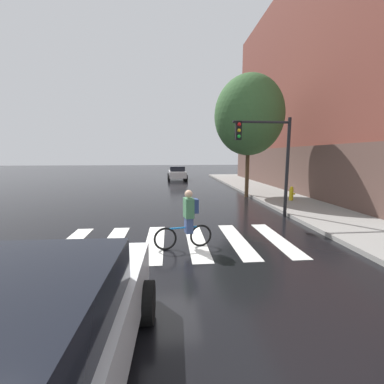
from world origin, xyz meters
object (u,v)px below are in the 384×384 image
(sedan_near, at_px, (25,351))
(cyclist, at_px, (188,219))
(street_tree_near, at_px, (249,115))
(traffic_light_near, at_px, (269,150))
(sedan_mid, at_px, (177,173))
(fire_hydrant, at_px, (291,193))

(sedan_near, relative_size, cyclist, 2.75)
(sedan_near, distance_m, street_tree_near, 15.20)
(street_tree_near, bearing_deg, traffic_light_near, -97.87)
(sedan_mid, xyz_separation_m, cyclist, (-0.31, -20.15, 0.08))
(street_tree_near, bearing_deg, fire_hydrant, -47.99)
(sedan_mid, xyz_separation_m, fire_hydrant, (5.96, -13.77, -0.23))
(traffic_light_near, height_order, street_tree_near, street_tree_near)
(sedan_near, distance_m, sedan_mid, 24.95)
(cyclist, relative_size, street_tree_near, 0.23)
(sedan_mid, relative_size, cyclist, 2.55)
(sedan_near, xyz_separation_m, fire_hydrant, (8.17, 11.07, -0.29))
(sedan_mid, height_order, cyclist, cyclist)
(fire_hydrant, distance_m, street_tree_near, 5.34)
(traffic_light_near, bearing_deg, street_tree_near, 82.13)
(sedan_mid, distance_m, fire_hydrant, 15.01)
(sedan_near, distance_m, fire_hydrant, 13.76)
(traffic_light_near, bearing_deg, cyclist, -137.54)
(sedan_near, relative_size, traffic_light_near, 1.11)
(sedan_mid, height_order, street_tree_near, street_tree_near)
(cyclist, bearing_deg, traffic_light_near, 42.46)
(traffic_light_near, bearing_deg, sedan_near, -124.59)
(sedan_mid, relative_size, street_tree_near, 0.58)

